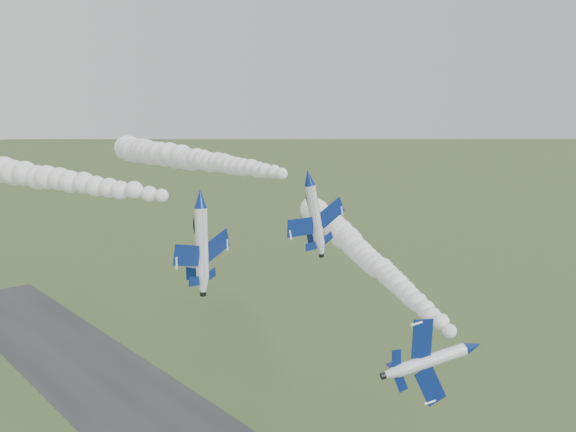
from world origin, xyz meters
The scene contains 5 objects.
jet_lead centered at (11.74, -3.20, 28.98)m, with size 7.63×12.13×10.36m.
smoke_trail_jet_lead centered at (31.05, 33.54, 30.71)m, with size 5.76×77.30×5.76m, color silver, non-canonical shape.
jet_pair_left centered at (-7.24, 25.05, 44.99)m, with size 11.78×13.52×3.46m.
jet_pair_right centered at (10.53, 24.48, 46.42)m, with size 11.06×13.62×3.98m.
smoke_trail_jet_pair_right centered at (10.49, 57.16, 46.92)m, with size 5.31×58.54×5.31m, color silver, non-canonical shape.
Camera 1 is at (-49.96, -43.88, 57.02)m, focal length 40.00 mm.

